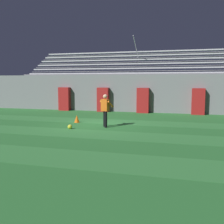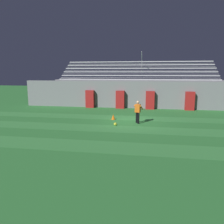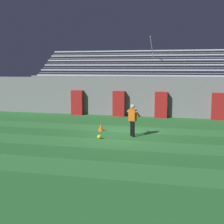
% 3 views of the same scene
% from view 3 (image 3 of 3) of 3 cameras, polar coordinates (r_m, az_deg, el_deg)
% --- Properties ---
extents(ground_plane, '(80.00, 80.00, 0.00)m').
position_cam_3_polar(ground_plane, '(16.90, 2.08, -3.99)').
color(ground_plane, '#2D7533').
extents(turf_stripe_near, '(28.00, 1.82, 0.01)m').
position_cam_3_polar(turf_stripe_near, '(11.28, -4.06, -10.23)').
color(turf_stripe_near, '#38843D').
rests_on(turf_stripe_near, ground).
extents(turf_stripe_mid, '(28.00, 1.82, 0.01)m').
position_cam_3_polar(turf_stripe_mid, '(14.65, 0.24, -5.88)').
color(turf_stripe_mid, '#38843D').
rests_on(turf_stripe_mid, ground).
extents(turf_stripe_far, '(28.00, 1.82, 0.01)m').
position_cam_3_polar(turf_stripe_far, '(18.11, 2.87, -3.16)').
color(turf_stripe_far, '#38843D').
rests_on(turf_stripe_far, ground).
extents(back_wall, '(24.00, 0.60, 2.80)m').
position_cam_3_polar(back_wall, '(23.03, 5.30, 2.76)').
color(back_wall, gray).
rests_on(back_wall, ground).
extents(padding_pillar_gate_left, '(0.88, 0.44, 1.83)m').
position_cam_3_polar(padding_pillar_gate_left, '(22.81, 1.28, 1.52)').
color(padding_pillar_gate_left, '#B21E1E').
rests_on(padding_pillar_gate_left, ground).
extents(padding_pillar_gate_right, '(0.88, 0.44, 1.83)m').
position_cam_3_polar(padding_pillar_gate_right, '(22.37, 8.97, 1.29)').
color(padding_pillar_gate_right, '#B21E1E').
rests_on(padding_pillar_gate_right, ground).
extents(padding_pillar_far_left, '(0.88, 0.44, 1.83)m').
position_cam_3_polar(padding_pillar_far_left, '(23.70, -6.36, 1.72)').
color(padding_pillar_far_left, '#B21E1E').
rests_on(padding_pillar_far_left, ground).
extents(padding_pillar_far_right, '(0.88, 0.44, 1.83)m').
position_cam_3_polar(padding_pillar_far_right, '(22.41, 18.86, 0.96)').
color(padding_pillar_far_right, '#B21E1E').
rests_on(padding_pillar_far_right, ground).
extents(bleacher_stand, '(18.00, 4.75, 5.83)m').
position_cam_3_polar(bleacher_stand, '(25.68, 6.17, 3.55)').
color(bleacher_stand, gray).
rests_on(bleacher_stand, ground).
extents(goalkeeper, '(0.70, 0.68, 1.67)m').
position_cam_3_polar(goalkeeper, '(16.13, 3.80, -1.14)').
color(goalkeeper, black).
rests_on(goalkeeper, ground).
extents(soccer_ball, '(0.22, 0.22, 0.22)m').
position_cam_3_polar(soccer_ball, '(15.67, -2.34, -4.55)').
color(soccer_ball, yellow).
rests_on(soccer_ball, ground).
extents(traffic_cone, '(0.30, 0.30, 0.42)m').
position_cam_3_polar(traffic_cone, '(17.60, -2.04, -2.80)').
color(traffic_cone, orange).
rests_on(traffic_cone, ground).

